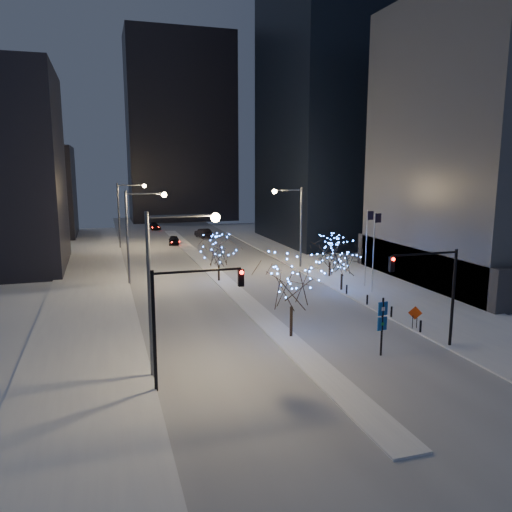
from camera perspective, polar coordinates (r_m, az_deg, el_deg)
name	(u,v)px	position (r m, az deg, el deg)	size (l,w,h in m)	color
ground	(319,370)	(32.17, 7.16, -12.82)	(160.00, 160.00, 0.00)	white
road	(206,265)	(64.36, -5.73, -1.05)	(20.00, 130.00, 0.02)	silver
median	(214,273)	(59.56, -4.77, -1.89)	(2.00, 80.00, 0.15)	white
east_sidewalk	(369,282)	(55.73, 12.81, -2.96)	(10.00, 90.00, 0.15)	white
west_sidewalk	(89,304)	(48.56, -18.53, -5.20)	(8.00, 90.00, 0.15)	white
filler_west_far	(21,192)	(97.95, -25.31, 6.60)	(18.00, 16.00, 16.00)	black
horizon_block	(181,129)	(120.61, -8.62, 14.14)	(24.00, 14.00, 42.00)	black
street_lamp_w_near	(167,271)	(29.73, -10.11, -1.68)	(4.40, 0.56, 10.00)	#595E66
street_lamp_w_mid	(137,224)	(54.35, -13.43, 3.56)	(4.40, 0.56, 10.00)	#595E66
street_lamp_w_far	(126,206)	(79.20, -14.68, 5.52)	(4.40, 0.56, 10.00)	#595E66
street_lamp_east	(294,217)	(61.48, 4.38, 4.51)	(3.90, 0.56, 10.00)	#595E66
traffic_signal_west	(182,308)	(28.28, -8.48, -5.88)	(5.26, 0.43, 7.00)	black
traffic_signal_east	(435,283)	(35.98, 19.78, -2.89)	(5.26, 0.43, 7.00)	black
flagpoles	(371,244)	(51.71, 12.96, 1.35)	(1.35, 2.60, 8.00)	silver
bollards	(379,305)	(44.89, 13.86, -5.51)	(0.16, 12.16, 0.90)	black
car_near	(174,240)	(82.13, -9.37, 1.80)	(1.65, 4.11, 1.40)	black
car_mid	(203,233)	(88.98, -6.03, 2.61)	(1.74, 5.00, 1.65)	black
car_far	(154,226)	(102.18, -11.53, 3.33)	(1.78, 4.38, 1.27)	black
holiday_tree_median_near	(292,280)	(36.34, 4.10, -2.79)	(6.79, 6.79, 6.62)	black
holiday_tree_median_far	(219,251)	(54.48, -4.30, 0.56)	(4.89, 4.89, 5.18)	black
holiday_tree_plaza_near	(342,259)	(51.01, 9.83, -0.35)	(5.21, 5.21, 5.02)	black
holiday_tree_plaza_far	(330,250)	(57.17, 8.46, 0.71)	(5.03, 5.03, 4.82)	black
wayfinding_sign	(382,320)	(34.40, 14.24, -7.15)	(0.72, 0.17, 4.01)	black
construction_sign	(415,315)	(40.69, 17.72, -6.44)	(0.99, 0.49, 1.77)	black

